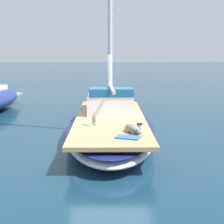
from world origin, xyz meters
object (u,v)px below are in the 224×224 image
(sailboat_main, at_px, (110,128))
(deck_towel, at_px, (128,137))
(deck_winch, at_px, (139,128))
(dog_grey, at_px, (133,129))
(coiled_rope, at_px, (90,124))

(sailboat_main, xyz_separation_m, deck_towel, (0.29, -2.50, 0.34))
(sailboat_main, distance_m, deck_winch, 2.00)
(sailboat_main, height_order, dog_grey, dog_grey)
(deck_winch, distance_m, coiled_rope, 1.53)
(deck_winch, bearing_deg, sailboat_main, 109.07)
(coiled_rope, distance_m, deck_towel, 1.77)
(dog_grey, relative_size, deck_towel, 1.66)
(dog_grey, relative_size, coiled_rope, 2.87)
(sailboat_main, height_order, deck_winch, deck_winch)
(dog_grey, bearing_deg, sailboat_main, 102.87)
(deck_towel, bearing_deg, coiled_rope, 120.41)
(sailboat_main, height_order, coiled_rope, coiled_rope)
(sailboat_main, distance_m, coiled_rope, 1.19)
(coiled_rope, height_order, deck_towel, coiled_rope)
(sailboat_main, distance_m, dog_grey, 2.10)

